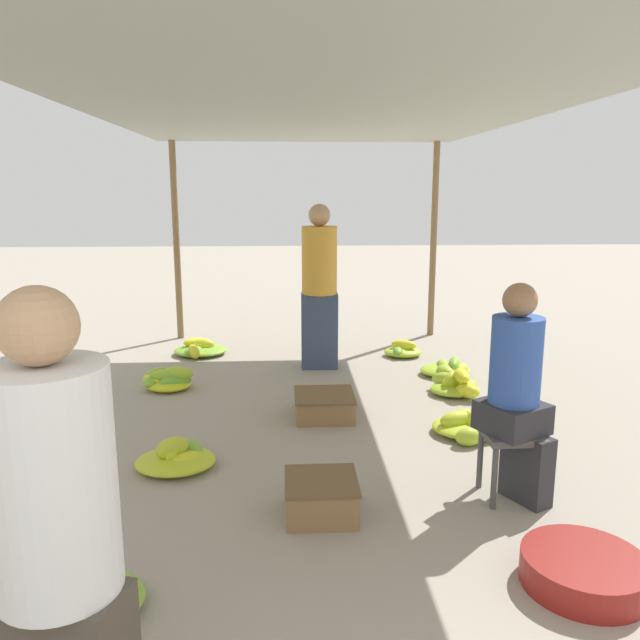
# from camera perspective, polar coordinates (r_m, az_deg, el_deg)

# --- Properties ---
(canopy_post_back_left) EXTENTS (0.08, 0.08, 2.44)m
(canopy_post_back_left) POSITION_cam_1_polar(r_m,az_deg,el_deg) (7.97, -12.99, 6.96)
(canopy_post_back_left) COLOR olive
(canopy_post_back_left) RESTS_ON ground
(canopy_post_back_right) EXTENTS (0.08, 0.08, 2.44)m
(canopy_post_back_right) POSITION_cam_1_polar(r_m,az_deg,el_deg) (8.08, 10.34, 7.13)
(canopy_post_back_right) COLOR olive
(canopy_post_back_right) RESTS_ON ground
(canopy_tarp) EXTENTS (3.62, 6.79, 0.04)m
(canopy_tarp) POSITION_cam_1_polar(r_m,az_deg,el_deg) (4.68, 0.09, 19.24)
(canopy_tarp) COLOR #9EA399
(canopy_tarp) RESTS_ON canopy_post_front_left
(vendor_foreground) EXTENTS (0.43, 0.43, 1.61)m
(vendor_foreground) POSITION_cam_1_polar(r_m,az_deg,el_deg) (2.00, -22.72, -19.58)
(vendor_foreground) COLOR #4C4238
(vendor_foreground) RESTS_ON ground
(stool) EXTENTS (0.34, 0.34, 0.43)m
(stool) POSITION_cam_1_polar(r_m,az_deg,el_deg) (4.01, 17.02, -10.80)
(stool) COLOR #4C4C4C
(stool) RESTS_ON ground
(vendor_seated) EXTENTS (0.46, 0.46, 1.33)m
(vendor_seated) POSITION_cam_1_polar(r_m,az_deg,el_deg) (3.89, 17.62, -6.05)
(vendor_seated) COLOR #2D2D33
(vendor_seated) RESTS_ON ground
(basin_black) EXTENTS (0.58, 0.58, 0.15)m
(basin_black) POSITION_cam_1_polar(r_m,az_deg,el_deg) (3.43, 22.95, -20.36)
(basin_black) COLOR maroon
(basin_black) RESTS_ON ground
(banana_pile_left_0) EXTENTS (0.54, 0.55, 0.22)m
(banana_pile_left_0) POSITION_cam_1_polar(r_m,az_deg,el_deg) (4.45, -12.91, -12.11)
(banana_pile_left_0) COLOR #CAD528
(banana_pile_left_0) RESTS_ON ground
(banana_pile_left_1) EXTENTS (0.55, 0.41, 0.23)m
(banana_pile_left_1) POSITION_cam_1_polar(r_m,az_deg,el_deg) (6.09, -13.81, -5.35)
(banana_pile_left_1) COLOR #ADC92D
(banana_pile_left_1) RESTS_ON ground
(banana_pile_left_2) EXTENTS (0.54, 0.56, 0.16)m
(banana_pile_left_2) POSITION_cam_1_polar(r_m,az_deg,el_deg) (3.23, -21.36, -22.67)
(banana_pile_left_2) COLOR #8CBC33
(banana_pile_left_2) RESTS_ON ground
(banana_pile_left_3) EXTENTS (0.60, 0.65, 0.19)m
(banana_pile_left_3) POSITION_cam_1_polar(r_m,az_deg,el_deg) (7.25, -11.00, -2.66)
(banana_pile_left_3) COLOR #82B835
(banana_pile_left_3) RESTS_ON ground
(banana_pile_right_0) EXTENTS (0.42, 0.37, 0.19)m
(banana_pile_right_0) POSITION_cam_1_polar(r_m,az_deg,el_deg) (7.12, 7.53, -2.75)
(banana_pile_right_0) COLOR yellow
(banana_pile_right_0) RESTS_ON ground
(banana_pile_right_1) EXTENTS (0.46, 0.56, 0.26)m
(banana_pile_right_1) POSITION_cam_1_polar(r_m,az_deg,el_deg) (5.89, 12.33, -5.82)
(banana_pile_right_1) COLOR #9EC330
(banana_pile_right_1) RESTS_ON ground
(banana_pile_right_2) EXTENTS (0.51, 0.51, 0.21)m
(banana_pile_right_2) POSITION_cam_1_polar(r_m,az_deg,el_deg) (6.46, 11.56, -4.41)
(banana_pile_right_2) COLOR #9CC330
(banana_pile_right_2) RESTS_ON ground
(banana_pile_right_3) EXTENTS (0.58, 0.58, 0.18)m
(banana_pile_right_3) POSITION_cam_1_polar(r_m,az_deg,el_deg) (5.01, 13.66, -9.39)
(banana_pile_right_3) COLOR #ACC92D
(banana_pile_right_3) RESTS_ON ground
(crate_near) EXTENTS (0.42, 0.42, 0.22)m
(crate_near) POSITION_cam_1_polar(r_m,az_deg,el_deg) (3.75, 0.11, -15.87)
(crate_near) COLOR olive
(crate_near) RESTS_ON ground
(crate_mid) EXTENTS (0.49, 0.49, 0.20)m
(crate_mid) POSITION_cam_1_polar(r_m,az_deg,el_deg) (5.22, 0.39, -7.78)
(crate_mid) COLOR olive
(crate_mid) RESTS_ON ground
(shopper_walking_mid) EXTENTS (0.39, 0.37, 1.71)m
(shopper_walking_mid) POSITION_cam_1_polar(r_m,az_deg,el_deg) (6.46, -0.05, 3.26)
(shopper_walking_mid) COLOR #384766
(shopper_walking_mid) RESTS_ON ground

